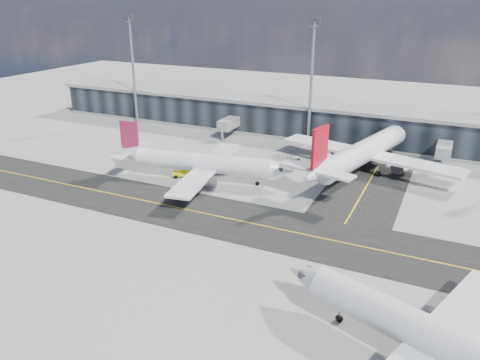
# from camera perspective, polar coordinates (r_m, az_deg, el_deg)

# --- Properties ---
(ground) EXTENTS (300.00, 300.00, 0.00)m
(ground) POSITION_cam_1_polar(r_m,az_deg,el_deg) (72.29, -3.28, -5.88)
(ground) COLOR gray
(ground) RESTS_ON ground
(taxiway_lanes) EXTENTS (180.00, 63.00, 0.03)m
(taxiway_lanes) POSITION_cam_1_polar(r_m,az_deg,el_deg) (79.50, 2.89, -3.19)
(taxiway_lanes) COLOR black
(taxiway_lanes) RESTS_ON ground
(terminal_concourse) EXTENTS (152.00, 19.80, 8.80)m
(terminal_concourse) POSITION_cam_1_polar(r_m,az_deg,el_deg) (119.01, 9.40, 7.07)
(terminal_concourse) COLOR black
(terminal_concourse) RESTS_ON ground
(floodlight_masts) EXTENTS (102.50, 0.70, 28.90)m
(floodlight_masts) POSITION_cam_1_polar(r_m,az_deg,el_deg) (110.15, 8.70, 12.09)
(floodlight_masts) COLOR gray
(floodlight_masts) RESTS_ON ground
(airliner_af) EXTENTS (35.84, 30.70, 10.63)m
(airliner_af) POSITION_cam_1_polar(r_m,az_deg,el_deg) (89.79, -4.85, 2.13)
(airliner_af) COLOR white
(airliner_af) RESTS_ON ground
(airliner_redtail) EXTENTS (37.89, 44.06, 13.19)m
(airliner_redtail) POSITION_cam_1_polar(r_m,az_deg,el_deg) (96.54, 14.98, 3.38)
(airliner_redtail) COLOR white
(airliner_redtail) RESTS_ON ground
(airliner_near) EXTENTS (36.36, 31.40, 11.09)m
(airliner_near) POSITION_cam_1_polar(r_m,az_deg,el_deg) (48.75, 24.48, -18.12)
(airliner_near) COLOR silver
(airliner_near) RESTS_ON ground
(baggage_tug) EXTENTS (3.74, 3.15, 2.13)m
(baggage_tug) POSITION_cam_1_polar(r_m,az_deg,el_deg) (92.26, -6.95, 0.97)
(baggage_tug) COLOR #FFFC0D
(baggage_tug) RESTS_ON ground
(service_van) EXTENTS (5.21, 6.06, 1.55)m
(service_van) POSITION_cam_1_polar(r_m,az_deg,el_deg) (99.27, 6.81, 2.29)
(service_van) COLOR white
(service_van) RESTS_ON ground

